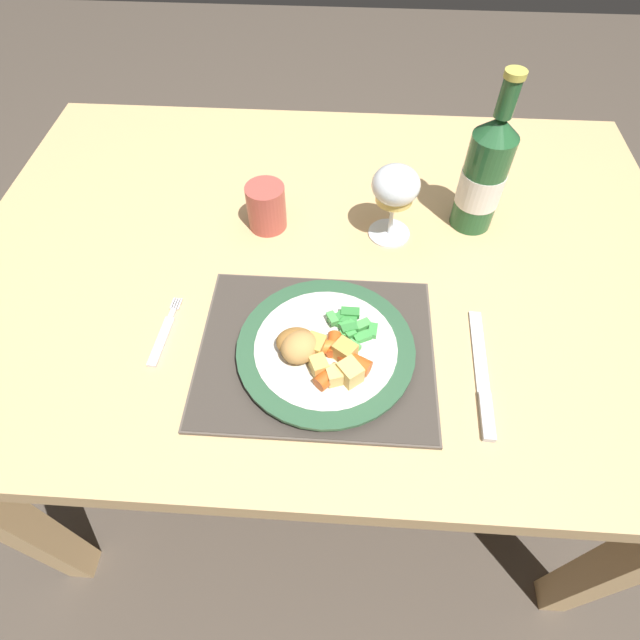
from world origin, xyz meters
The scene contains 13 objects.
ground_plane centered at (0.00, 0.00, 0.00)m, with size 6.00×6.00×0.00m, color #4C4238.
dining_table centered at (0.00, 0.00, 0.65)m, with size 1.25×0.89×0.74m.
placemat centered at (0.00, -0.21, 0.74)m, with size 0.35×0.28×0.01m.
dinner_plate centered at (0.01, -0.22, 0.76)m, with size 0.26×0.26×0.02m.
breaded_croquettes centered at (-0.02, -0.23, 0.78)m, with size 0.07×0.07×0.04m.
green_beans_pile centered at (0.05, -0.19, 0.77)m, with size 0.08×0.08×0.02m.
glazed_carrots centered at (0.04, -0.25, 0.78)m, with size 0.08×0.09×0.02m.
fork centered at (-0.23, -0.20, 0.74)m, with size 0.02×0.13×0.01m.
table_knife centered at (0.24, -0.25, 0.74)m, with size 0.03×0.22×0.01m.
wine_glass centered at (0.11, 0.05, 0.84)m, with size 0.08×0.08×0.14m.
bottle centered at (0.26, 0.09, 0.84)m, with size 0.07×0.07×0.28m.
roast_potatoes centered at (0.03, -0.25, 0.78)m, with size 0.08×0.08×0.03m.
drinking_cup centered at (-0.11, 0.06, 0.78)m, with size 0.07×0.07×0.08m.
Camera 1 is at (0.03, -0.62, 1.36)m, focal length 28.00 mm.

